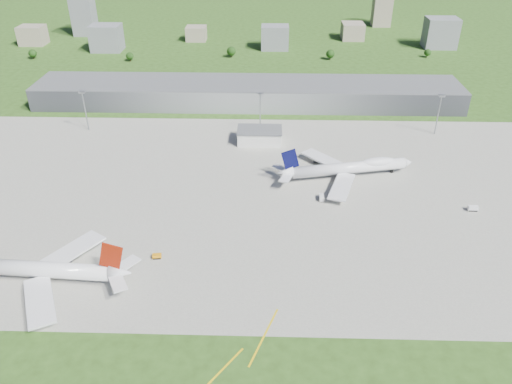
{
  "coord_description": "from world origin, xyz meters",
  "views": [
    {
      "loc": [
        15.72,
        -176.07,
        131.44
      ],
      "look_at": [
        9.93,
        26.23,
        9.0
      ],
      "focal_mm": 35.0,
      "sensor_mm": 36.0,
      "label": 1
    }
  ],
  "objects_px": {
    "airliner_blue_quad": "(349,168)",
    "tug_yellow": "(157,256)",
    "airliner_red_twin": "(41,270)",
    "van_white_far": "(473,208)",
    "van_white_near": "(321,198)"
  },
  "relations": [
    {
      "from": "airliner_red_twin",
      "to": "van_white_far",
      "type": "bearing_deg",
      "value": -159.89
    },
    {
      "from": "tug_yellow",
      "to": "van_white_far",
      "type": "bearing_deg",
      "value": 7.74
    },
    {
      "from": "airliner_red_twin",
      "to": "airliner_blue_quad",
      "type": "height_order",
      "value": "airliner_red_twin"
    },
    {
      "from": "airliner_red_twin",
      "to": "van_white_far",
      "type": "relative_size",
      "value": 15.54
    },
    {
      "from": "airliner_blue_quad",
      "to": "tug_yellow",
      "type": "distance_m",
      "value": 114.11
    },
    {
      "from": "airliner_blue_quad",
      "to": "van_white_far",
      "type": "bearing_deg",
      "value": -41.8
    },
    {
      "from": "tug_yellow",
      "to": "airliner_red_twin",
      "type": "bearing_deg",
      "value": -167.76
    },
    {
      "from": "airliner_red_twin",
      "to": "tug_yellow",
      "type": "relative_size",
      "value": 18.67
    },
    {
      "from": "airliner_red_twin",
      "to": "van_white_far",
      "type": "distance_m",
      "value": 193.95
    },
    {
      "from": "van_white_far",
      "to": "tug_yellow",
      "type": "bearing_deg",
      "value": -163.1
    },
    {
      "from": "van_white_near",
      "to": "van_white_far",
      "type": "relative_size",
      "value": 1.05
    },
    {
      "from": "airliner_red_twin",
      "to": "airliner_blue_quad",
      "type": "distance_m",
      "value": 156.68
    },
    {
      "from": "tug_yellow",
      "to": "van_white_near",
      "type": "relative_size",
      "value": 0.8
    },
    {
      "from": "airliner_red_twin",
      "to": "tug_yellow",
      "type": "height_order",
      "value": "airliner_red_twin"
    },
    {
      "from": "van_white_far",
      "to": "van_white_near",
      "type": "bearing_deg",
      "value": 175.21
    }
  ]
}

